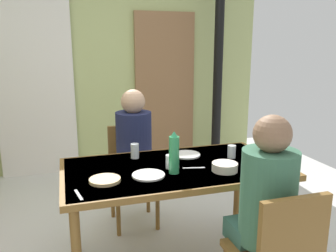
{
  "coord_description": "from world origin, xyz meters",
  "views": [
    {
      "loc": [
        -0.35,
        -2.15,
        1.55
      ],
      "look_at": [
        0.34,
        0.11,
        1.01
      ],
      "focal_mm": 36.59,
      "sensor_mm": 36.0,
      "label": 1
    }
  ],
  "objects_px": {
    "person_far_diner": "(134,142)",
    "water_bottle_green_near": "(174,154)",
    "person_near_diner": "(267,194)",
    "chair_far_diner": "(132,168)",
    "dining_table": "(174,177)",
    "serving_bowl_center": "(225,167)"
  },
  "relations": [
    {
      "from": "person_far_diner",
      "to": "water_bottle_green_near",
      "type": "relative_size",
      "value": 2.77
    },
    {
      "from": "person_near_diner",
      "to": "water_bottle_green_near",
      "type": "distance_m",
      "value": 0.63
    },
    {
      "from": "chair_far_diner",
      "to": "dining_table",
      "type": "bearing_deg",
      "value": 101.25
    },
    {
      "from": "person_far_diner",
      "to": "water_bottle_green_near",
      "type": "height_order",
      "value": "person_far_diner"
    },
    {
      "from": "person_far_diner",
      "to": "serving_bowl_center",
      "type": "height_order",
      "value": "person_far_diner"
    },
    {
      "from": "chair_far_diner",
      "to": "serving_bowl_center",
      "type": "height_order",
      "value": "chair_far_diner"
    },
    {
      "from": "dining_table",
      "to": "serving_bowl_center",
      "type": "relative_size",
      "value": 8.85
    },
    {
      "from": "person_near_diner",
      "to": "person_far_diner",
      "type": "relative_size",
      "value": 1.0
    },
    {
      "from": "chair_far_diner",
      "to": "serving_bowl_center",
      "type": "xyz_separation_m",
      "value": [
        0.44,
        -0.94,
        0.29
      ]
    },
    {
      "from": "dining_table",
      "to": "person_near_diner",
      "type": "relative_size",
      "value": 1.95
    },
    {
      "from": "person_far_diner",
      "to": "water_bottle_green_near",
      "type": "distance_m",
      "value": 0.76
    },
    {
      "from": "person_near_diner",
      "to": "water_bottle_green_near",
      "type": "relative_size",
      "value": 2.77
    },
    {
      "from": "person_near_diner",
      "to": "serving_bowl_center",
      "type": "bearing_deg",
      "value": 94.02
    },
    {
      "from": "chair_far_diner",
      "to": "person_far_diner",
      "type": "bearing_deg",
      "value": 90.0
    },
    {
      "from": "water_bottle_green_near",
      "to": "dining_table",
      "type": "bearing_deg",
      "value": 70.57
    },
    {
      "from": "dining_table",
      "to": "person_far_diner",
      "type": "height_order",
      "value": "person_far_diner"
    },
    {
      "from": "chair_far_diner",
      "to": "person_near_diner",
      "type": "relative_size",
      "value": 1.13
    },
    {
      "from": "chair_far_diner",
      "to": "water_bottle_green_near",
      "type": "bearing_deg",
      "value": 97.05
    },
    {
      "from": "serving_bowl_center",
      "to": "water_bottle_green_near",
      "type": "bearing_deg",
      "value": 169.29
    },
    {
      "from": "serving_bowl_center",
      "to": "person_far_diner",
      "type": "bearing_deg",
      "value": 118.57
    },
    {
      "from": "person_near_diner",
      "to": "serving_bowl_center",
      "type": "relative_size",
      "value": 4.53
    },
    {
      "from": "chair_far_diner",
      "to": "water_bottle_green_near",
      "type": "distance_m",
      "value": 0.97
    }
  ]
}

